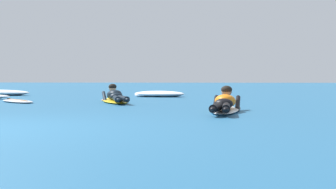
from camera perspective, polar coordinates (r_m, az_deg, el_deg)
ground_plane at (r=15.82m, az=-4.78°, el=-0.39°), size 120.00×120.00×0.00m
surfer_near at (r=9.03m, az=6.79°, el=-1.22°), size 0.63×2.65×0.55m
surfer_far at (r=12.62m, az=-6.33°, el=-0.37°), size 1.40×2.73×0.54m
drifting_surfboard at (r=13.35m, az=-17.59°, el=-0.75°), size 1.63×1.69×0.16m
whitewater_mid_left at (r=16.58m, az=-1.04°, el=0.06°), size 1.94×1.36×0.21m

